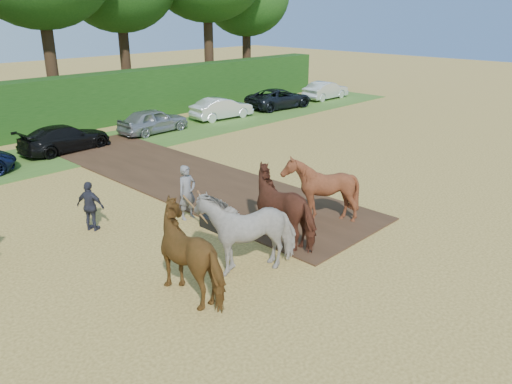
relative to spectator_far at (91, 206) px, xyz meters
The scene contains 7 objects.
ground 6.29m from the spectator_far, 53.36° to the right, with size 120.00×120.00×0.00m, color gold.
earth_strip 5.64m from the spectator_far, 20.89° to the left, with size 4.50×17.00×0.05m, color #472D1C.
grass_verge 9.77m from the spectator_far, 67.51° to the left, with size 50.00×5.00×0.03m, color #38601E.
hedgerow 14.02m from the spectator_far, 74.58° to the left, with size 46.00×1.60×3.00m, color #14380F.
spectator_far is the anchor object (origin of this frame).
plough_team 5.59m from the spectator_far, 60.40° to the right, with size 7.12×5.31×2.19m.
parked_cars 11.09m from the spectator_far, 56.22° to the left, with size 40.54×3.38×1.45m.
Camera 1 is at (-10.43, -8.67, 6.57)m, focal length 35.00 mm.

